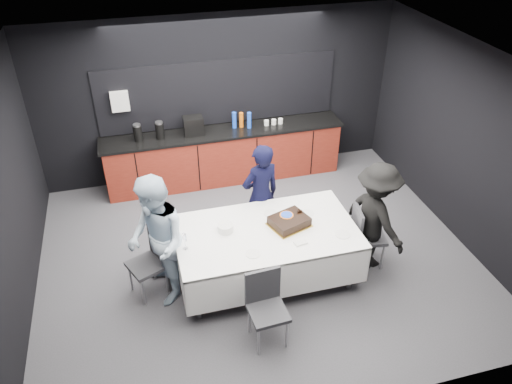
% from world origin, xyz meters
% --- Properties ---
extents(ground, '(6.00, 6.00, 0.00)m').
position_xyz_m(ground, '(0.00, 0.00, 0.00)').
color(ground, '#47474D').
rests_on(ground, ground).
extents(room_shell, '(6.04, 5.04, 2.82)m').
position_xyz_m(room_shell, '(0.00, 0.00, 1.86)').
color(room_shell, white).
rests_on(room_shell, ground).
extents(kitchenette, '(4.10, 0.64, 2.05)m').
position_xyz_m(kitchenette, '(-0.02, 2.22, 0.54)').
color(kitchenette, maroon).
rests_on(kitchenette, ground).
extents(party_table, '(2.32, 1.32, 0.78)m').
position_xyz_m(party_table, '(0.00, -0.40, 0.64)').
color(party_table, '#99999E').
rests_on(party_table, ground).
extents(cake_assembly, '(0.59, 0.54, 0.16)m').
position_xyz_m(cake_assembly, '(0.32, -0.37, 0.84)').
color(cake_assembly, gold).
rests_on(cake_assembly, party_table).
extents(plate_stack, '(0.20, 0.20, 0.10)m').
position_xyz_m(plate_stack, '(-0.50, -0.27, 0.83)').
color(plate_stack, white).
rests_on(plate_stack, party_table).
extents(loose_plate_near, '(0.18, 0.18, 0.01)m').
position_xyz_m(loose_plate_near, '(-0.28, -0.79, 0.78)').
color(loose_plate_near, white).
rests_on(loose_plate_near, party_table).
extents(loose_plate_right_a, '(0.18, 0.18, 0.01)m').
position_xyz_m(loose_plate_right_a, '(0.64, -0.18, 0.78)').
color(loose_plate_right_a, white).
rests_on(loose_plate_right_a, party_table).
extents(loose_plate_right_b, '(0.19, 0.19, 0.01)m').
position_xyz_m(loose_plate_right_b, '(0.91, -0.73, 0.78)').
color(loose_plate_right_b, white).
rests_on(loose_plate_right_b, party_table).
extents(loose_plate_far, '(0.19, 0.19, 0.01)m').
position_xyz_m(loose_plate_far, '(0.16, -0.06, 0.78)').
color(loose_plate_far, white).
rests_on(loose_plate_far, party_table).
extents(fork_pile, '(0.17, 0.12, 0.02)m').
position_xyz_m(fork_pile, '(0.34, -0.76, 0.79)').
color(fork_pile, white).
rests_on(fork_pile, party_table).
extents(champagne_flute, '(0.06, 0.06, 0.22)m').
position_xyz_m(champagne_flute, '(-1.05, -0.49, 0.94)').
color(champagne_flute, white).
rests_on(champagne_flute, party_table).
extents(chair_left, '(0.55, 0.55, 0.92)m').
position_xyz_m(chair_left, '(-1.47, -0.26, 0.53)').
color(chair_left, '#2F3035').
rests_on(chair_left, ground).
extents(chair_right, '(0.48, 0.48, 0.92)m').
position_xyz_m(chair_right, '(1.36, -0.47, 0.53)').
color(chair_right, '#2F3035').
rests_on(chair_right, ground).
extents(chair_near, '(0.45, 0.45, 0.92)m').
position_xyz_m(chair_near, '(-0.28, -1.36, 0.53)').
color(chair_near, '#2F3035').
rests_on(chair_near, ground).
extents(person_center, '(0.66, 0.52, 1.60)m').
position_xyz_m(person_center, '(0.14, 0.36, 0.80)').
color(person_center, black).
rests_on(person_center, ground).
extents(person_left, '(0.79, 0.94, 1.75)m').
position_xyz_m(person_left, '(-1.38, -0.38, 0.88)').
color(person_left, silver).
rests_on(person_left, ground).
extents(person_right, '(0.84, 1.14, 1.57)m').
position_xyz_m(person_right, '(1.48, -0.49, 0.79)').
color(person_right, black).
rests_on(person_right, ground).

